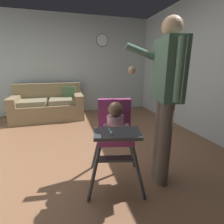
# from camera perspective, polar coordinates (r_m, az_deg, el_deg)

# --- Properties ---
(ground) EXTENTS (6.07, 6.79, 0.10)m
(ground) POSITION_cam_1_polar(r_m,az_deg,el_deg) (2.60, -9.98, -15.61)
(ground) COLOR brown
(wall_far) EXTENTS (5.27, 0.06, 2.59)m
(wall_far) POSITION_cam_1_polar(r_m,az_deg,el_deg) (4.85, -14.29, 15.16)
(wall_far) COLOR #AEBABA
(wall_far) RESTS_ON ground
(wall_right) EXTENTS (0.06, 5.79, 2.59)m
(wall_right) POSITION_cam_1_polar(r_m,az_deg,el_deg) (3.52, 29.14, 13.82)
(wall_right) COLOR #B2BBBD
(wall_right) RESTS_ON ground
(couch) EXTENTS (1.66, 0.86, 0.86)m
(couch) POSITION_cam_1_polar(r_m,az_deg,el_deg) (4.45, -20.78, 2.15)
(couch) COLOR #887351
(couch) RESTS_ON ground
(high_chair) EXTENTS (0.72, 0.82, 0.94)m
(high_chair) POSITION_cam_1_polar(r_m,az_deg,el_deg) (1.75, 1.10, -5.53)
(high_chair) COLOR #35363A
(high_chair) RESTS_ON ground
(adult_standing) EXTENTS (0.51, 0.57, 1.72)m
(adult_standing) POSITION_cam_1_polar(r_m,az_deg,el_deg) (1.78, 17.93, 5.04)
(adult_standing) COLOR #60574C
(adult_standing) RESTS_ON ground
(wall_clock) EXTENTS (0.33, 0.04, 0.33)m
(wall_clock) POSITION_cam_1_polar(r_m,az_deg,el_deg) (4.98, -3.43, 23.40)
(wall_clock) COLOR white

